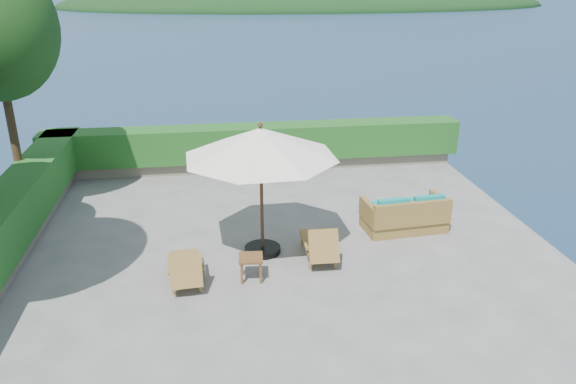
{
  "coord_description": "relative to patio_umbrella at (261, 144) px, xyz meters",
  "views": [
    {
      "loc": [
        -1.3,
        -10.56,
        5.64
      ],
      "look_at": [
        0.3,
        0.8,
        1.1
      ],
      "focal_mm": 35.0,
      "sensor_mm": 36.0,
      "label": 1
    }
  ],
  "objects": [
    {
      "name": "lounge_left",
      "position": [
        -1.59,
        -1.06,
        -2.07
      ],
      "size": [
        0.71,
        1.47,
        0.83
      ],
      "rotation": [
        0.0,
        0.0,
        0.07
      ],
      "color": "olive",
      "rests_on": "ground"
    },
    {
      "name": "foundation",
      "position": [
        0.34,
        -0.15,
        -3.97
      ],
      "size": [
        12.0,
        12.0,
        3.0
      ],
      "primitive_type": "cube",
      "color": "#5C5349",
      "rests_on": "ocean"
    },
    {
      "name": "side_table",
      "position": [
        -0.33,
        -1.1,
        -2.01
      ],
      "size": [
        0.49,
        0.49,
        0.49
      ],
      "rotation": [
        0.0,
        0.0,
        -0.07
      ],
      "color": "brown",
      "rests_on": "ground"
    },
    {
      "name": "ground",
      "position": [
        0.34,
        -0.15,
        -2.42
      ],
      "size": [
        12.0,
        12.0,
        0.0
      ],
      "primitive_type": "plane",
      "color": "gray",
      "rests_on": "ground"
    },
    {
      "name": "planter_wall_far",
      "position": [
        0.34,
        5.45,
        -2.24
      ],
      "size": [
        12.0,
        0.6,
        0.36
      ],
      "primitive_type": "cube",
      "color": "gray",
      "rests_on": "ground"
    },
    {
      "name": "planter_wall_left",
      "position": [
        -5.26,
        -0.15,
        -2.24
      ],
      "size": [
        0.6,
        12.0,
        0.36
      ],
      "primitive_type": "cube",
      "color": "gray",
      "rests_on": "ground"
    },
    {
      "name": "offshore_island",
      "position": [
        25.34,
        139.85,
        -5.42
      ],
      "size": [
        126.0,
        57.6,
        12.6
      ],
      "primitive_type": "ellipsoid",
      "color": "black",
      "rests_on": "ocean"
    },
    {
      "name": "patio_umbrella",
      "position": [
        0.0,
        0.0,
        0.0
      ],
      "size": [
        4.25,
        4.25,
        2.86
      ],
      "rotation": [
        0.0,
        0.0,
        0.44
      ],
      "color": "black",
      "rests_on": "ground"
    },
    {
      "name": "lounge_right",
      "position": [
        1.15,
        -0.48,
        -2.06
      ],
      "size": [
        0.69,
        1.49,
        0.85
      ],
      "rotation": [
        0.0,
        0.0,
        -0.02
      ],
      "color": "olive",
      "rests_on": "ground"
    },
    {
      "name": "hedge_far",
      "position": [
        0.34,
        5.45,
        -1.57
      ],
      "size": [
        12.4,
        0.9,
        1.0
      ],
      "primitive_type": "cube",
      "color": "#154B18",
      "rests_on": "planter_wall_far"
    },
    {
      "name": "ocean",
      "position": [
        0.34,
        -0.15,
        -5.42
      ],
      "size": [
        600.0,
        600.0,
        0.0
      ],
      "primitive_type": "plane",
      "color": "#18284A",
      "rests_on": "ground"
    },
    {
      "name": "wicker_loveseat",
      "position": [
        3.38,
        0.63,
        -2.06
      ],
      "size": [
        1.97,
        1.13,
        0.93
      ],
      "rotation": [
        0.0,
        0.0,
        0.09
      ],
      "color": "olive",
      "rests_on": "ground"
    }
  ]
}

